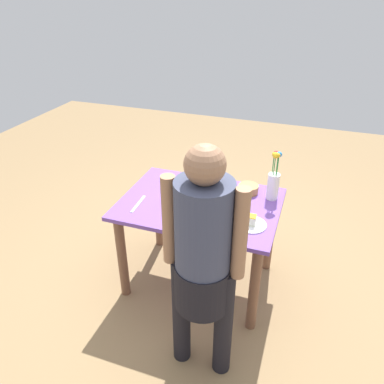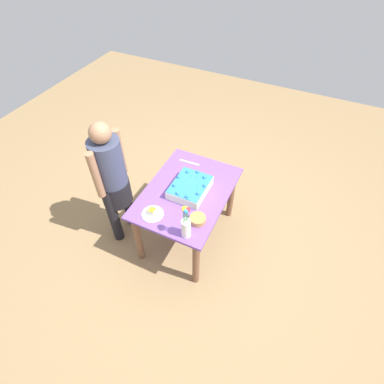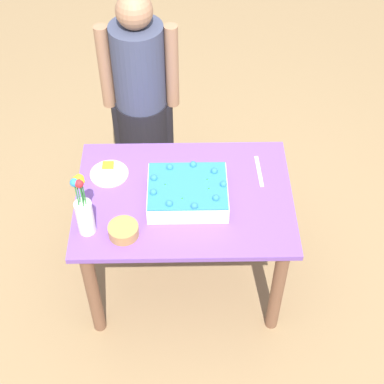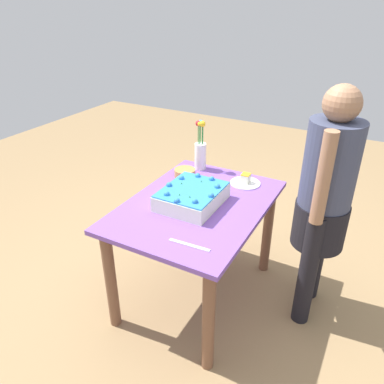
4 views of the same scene
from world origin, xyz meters
name	(u,v)px [view 2 (image 2 of 4)]	position (x,y,z in m)	size (l,w,h in m)	color
ground_plane	(188,234)	(0.00, 0.00, 0.00)	(8.00, 8.00, 0.00)	#90724C
dining_table	(187,201)	(0.00, 0.00, 0.60)	(1.13, 0.81, 0.73)	#7148A2
sheet_cake	(190,187)	(0.02, -0.03, 0.79)	(0.41, 0.34, 0.13)	white
serving_plate_with_slice	(152,213)	(-0.40, 0.16, 0.75)	(0.21, 0.21, 0.07)	white
cake_knife	(189,162)	(0.41, 0.17, 0.74)	(0.23, 0.02, 0.00)	silver
flower_vase	(186,225)	(-0.48, -0.22, 0.87)	(0.08, 0.08, 0.37)	white
fruit_bowl	(198,219)	(-0.30, -0.25, 0.76)	(0.15, 0.15, 0.06)	#AF7D42
person_standing	(112,177)	(-0.25, 0.71, 0.85)	(0.45, 0.31, 1.49)	black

